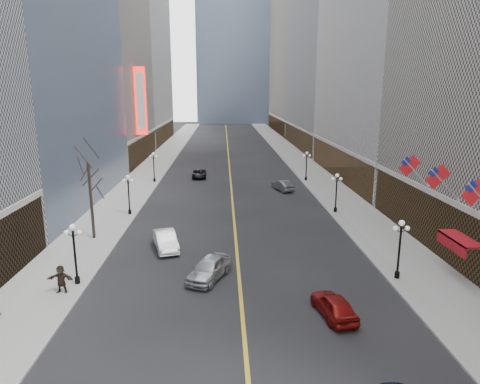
{
  "coord_description": "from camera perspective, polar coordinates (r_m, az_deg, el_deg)",
  "views": [
    {
      "loc": [
        -1.11,
        0.83,
        13.78
      ],
      "look_at": [
        -0.21,
        23.8,
        8.34
      ],
      "focal_mm": 32.0,
      "sensor_mm": 36.0,
      "label": 1
    }
  ],
  "objects": [
    {
      "name": "bldg_west_d",
      "position": [
        125.58,
        -16.86,
        23.06
      ],
      "size": [
        26.6,
        38.6,
        72.8
      ],
      "color": "silver",
      "rests_on": "ground"
    },
    {
      "name": "sidewalk_east",
      "position": [
        72.11,
        9.89,
        2.16
      ],
      "size": [
        6.0,
        230.0,
        0.15
      ],
      "primitive_type": "cube",
      "color": "gray",
      "rests_on": "ground"
    },
    {
      "name": "bldg_east_c",
      "position": [
        110.13,
        14.87,
        18.32
      ],
      "size": [
        26.6,
        40.6,
        48.8
      ],
      "color": "#98989A",
      "rests_on": "ground"
    },
    {
      "name": "awning_c",
      "position": [
        35.52,
        27.02,
        -5.73
      ],
      "size": [
        1.4,
        4.0,
        0.93
      ],
      "color": "maroon",
      "rests_on": "ground"
    },
    {
      "name": "car_sb_mid",
      "position": [
        28.23,
        12.41,
        -14.55
      ],
      "size": [
        2.48,
        4.56,
        1.47
      ],
      "primitive_type": "imported",
      "rotation": [
        0.0,
        0.0,
        3.32
      ],
      "color": "maroon",
      "rests_on": "ground"
    },
    {
      "name": "sidewalk_west",
      "position": [
        71.68,
        -12.58,
        1.97
      ],
      "size": [
        6.0,
        230.0,
        0.15
      ],
      "primitive_type": "cube",
      "color": "gray",
      "rests_on": "ground"
    },
    {
      "name": "bldg_east_d",
      "position": [
        152.37,
        10.1,
        19.68
      ],
      "size": [
        26.6,
        46.6,
        62.8
      ],
      "color": "#9D9482",
      "rests_on": "ground"
    },
    {
      "name": "flag_4",
      "position": [
        35.82,
        25.09,
        1.6
      ],
      "size": [
        2.87,
        0.12,
        2.87
      ],
      "color": "#B2B2B7",
      "rests_on": "ground"
    },
    {
      "name": "car_nb_mid",
      "position": [
        38.88,
        -9.87,
        -6.37
      ],
      "size": [
        2.99,
        5.23,
        1.63
      ],
      "primitive_type": "imported",
      "rotation": [
        0.0,
        0.0,
        0.27
      ],
      "color": "white",
      "rests_on": "ground"
    },
    {
      "name": "theatre_marquee",
      "position": [
        80.55,
        -13.1,
        11.71
      ],
      "size": [
        2.0,
        0.55,
        12.0
      ],
      "color": "red",
      "rests_on": "ground"
    },
    {
      "name": "streetlamp_east_2",
      "position": [
        50.1,
        12.74,
        0.44
      ],
      "size": [
        1.26,
        0.44,
        4.52
      ],
      "color": "black",
      "rests_on": "sidewalk_east"
    },
    {
      "name": "car_nb_far",
      "position": [
        69.84,
        -5.45,
        2.43
      ],
      "size": [
        2.29,
        4.83,
        1.33
      ],
      "primitive_type": "imported",
      "rotation": [
        0.0,
        0.0,
        0.02
      ],
      "color": "black",
      "rests_on": "ground"
    },
    {
      "name": "car_sb_far",
      "position": [
        60.9,
        5.69,
        0.89
      ],
      "size": [
        2.97,
        4.76,
        1.48
      ],
      "primitive_type": "imported",
      "rotation": [
        0.0,
        0.0,
        3.48
      ],
      "color": "#51565A",
      "rests_on": "ground"
    },
    {
      "name": "streetlamp_east_3",
      "position": [
        67.32,
        8.85,
        3.86
      ],
      "size": [
        1.26,
        0.44,
        4.52
      ],
      "color": "black",
      "rests_on": "sidewalk_east"
    },
    {
      "name": "tree_west_far",
      "position": [
        41.76,
        -19.48,
        2.14
      ],
      "size": [
        3.6,
        3.6,
        7.92
      ],
      "color": "#2D231C",
      "rests_on": "sidewalk_west"
    },
    {
      "name": "ped_west_far",
      "position": [
        32.54,
        -22.77,
        -10.65
      ],
      "size": [
        1.88,
        0.7,
        1.98
      ],
      "primitive_type": "imported",
      "rotation": [
        0.0,
        0.0,
        -0.1
      ],
      "color": "black",
      "rests_on": "sidewalk_west"
    },
    {
      "name": "streetlamp_east_1",
      "position": [
        33.7,
        20.55,
        -6.41
      ],
      "size": [
        1.26,
        0.44,
        4.52
      ],
      "color": "black",
      "rests_on": "sidewalk_east"
    },
    {
      "name": "streetlamp_west_3",
      "position": [
        66.93,
        -11.44,
        3.69
      ],
      "size": [
        1.26,
        0.44,
        4.52
      ],
      "color": "black",
      "rests_on": "sidewalk_west"
    },
    {
      "name": "flag_3",
      "position": [
        31.57,
        29.16,
        -0.27
      ],
      "size": [
        2.87,
        0.12,
        2.87
      ],
      "color": "#B2B2B7",
      "rests_on": "ground"
    },
    {
      "name": "bldg_west_c",
      "position": [
        91.55,
        -21.87,
        19.57
      ],
      "size": [
        26.6,
        30.6,
        50.8
      ],
      "color": "#9D9482",
      "rests_on": "ground"
    },
    {
      "name": "streetlamp_west_1",
      "position": [
        32.91,
        -21.22,
        -6.94
      ],
      "size": [
        1.26,
        0.44,
        4.52
      ],
      "color": "black",
      "rests_on": "sidewalk_west"
    },
    {
      "name": "streetlamp_west_2",
      "position": [
        49.57,
        -14.65,
        0.2
      ],
      "size": [
        1.26,
        0.44,
        4.52
      ],
      "color": "black",
      "rests_on": "sidewalk_west"
    },
    {
      "name": "flag_5",
      "position": [
        40.25,
        21.9,
        3.06
      ],
      "size": [
        2.87,
        0.12,
        2.87
      ],
      "color": "#B2B2B7",
      "rests_on": "ground"
    },
    {
      "name": "lane_line",
      "position": [
        80.36,
        -1.43,
        3.44
      ],
      "size": [
        0.25,
        200.0,
        0.02
      ],
      "primitive_type": "cube",
      "color": "gold",
      "rests_on": "ground"
    },
    {
      "name": "car_nb_near",
      "position": [
        32.62,
        -4.12,
        -10.09
      ],
      "size": [
        3.82,
        5.31,
        1.68
      ],
      "primitive_type": "imported",
      "rotation": [
        0.0,
        0.0,
        -0.42
      ],
      "color": "#A7AAAE",
      "rests_on": "ground"
    }
  ]
}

